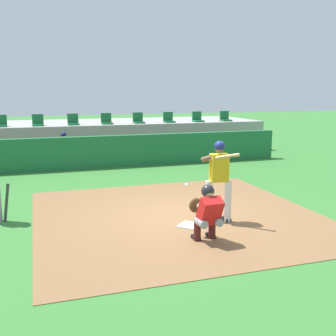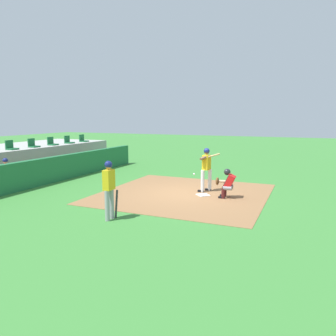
# 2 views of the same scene
# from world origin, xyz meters

# --- Properties ---
(ground_plane) EXTENTS (80.00, 80.00, 0.00)m
(ground_plane) POSITION_xyz_m (0.00, 0.00, 0.00)
(ground_plane) COLOR #387A33
(dirt_infield) EXTENTS (6.40, 6.40, 0.01)m
(dirt_infield) POSITION_xyz_m (0.00, 0.00, 0.01)
(dirt_infield) COLOR olive
(dirt_infield) RESTS_ON ground
(home_plate) EXTENTS (0.62, 0.62, 0.02)m
(home_plate) POSITION_xyz_m (0.00, -0.80, 0.02)
(home_plate) COLOR white
(home_plate) RESTS_ON dirt_infield
(batter_at_plate) EXTENTS (0.65, 0.80, 1.80)m
(batter_at_plate) POSITION_xyz_m (0.69, -0.70, 1.04)
(batter_at_plate) COLOR silver
(batter_at_plate) RESTS_ON ground
(catcher_crouched) EXTENTS (0.50, 1.71, 1.13)m
(catcher_crouched) POSITION_xyz_m (-0.02, -1.72, 0.61)
(catcher_crouched) COLOR gray
(catcher_crouched) RESTS_ON ground
(dugout_wall) EXTENTS (13.00, 0.30, 1.20)m
(dugout_wall) POSITION_xyz_m (0.00, 6.50, 0.60)
(dugout_wall) COLOR #1E6638
(dugout_wall) RESTS_ON ground
(dugout_bench) EXTENTS (11.80, 0.44, 0.45)m
(dugout_bench) POSITION_xyz_m (0.00, 7.50, 0.23)
(dugout_bench) COLOR olive
(dugout_bench) RESTS_ON ground
(dugout_player_1) EXTENTS (0.49, 0.70, 1.30)m
(dugout_player_1) POSITION_xyz_m (-2.00, 7.34, 0.67)
(dugout_player_1) COLOR #939399
(dugout_player_1) RESTS_ON ground
(stands_platform) EXTENTS (15.00, 4.40, 1.40)m
(stands_platform) POSITION_xyz_m (0.00, 10.90, 0.70)
(stands_platform) COLOR #9E9E99
(stands_platform) RESTS_ON ground
(stadium_seat_1) EXTENTS (0.46, 0.46, 0.48)m
(stadium_seat_1) POSITION_xyz_m (-4.33, 9.38, 1.53)
(stadium_seat_1) COLOR #196033
(stadium_seat_1) RESTS_ON stands_platform
(stadium_seat_2) EXTENTS (0.46, 0.46, 0.48)m
(stadium_seat_2) POSITION_xyz_m (-2.89, 9.38, 1.53)
(stadium_seat_2) COLOR #196033
(stadium_seat_2) RESTS_ON stands_platform
(stadium_seat_3) EXTENTS (0.46, 0.46, 0.48)m
(stadium_seat_3) POSITION_xyz_m (-1.44, 9.38, 1.53)
(stadium_seat_3) COLOR #196033
(stadium_seat_3) RESTS_ON stands_platform
(stadium_seat_4) EXTENTS (0.46, 0.46, 0.48)m
(stadium_seat_4) POSITION_xyz_m (0.00, 9.38, 1.53)
(stadium_seat_4) COLOR #196033
(stadium_seat_4) RESTS_ON stands_platform
(stadium_seat_5) EXTENTS (0.46, 0.46, 0.48)m
(stadium_seat_5) POSITION_xyz_m (1.44, 9.38, 1.53)
(stadium_seat_5) COLOR #196033
(stadium_seat_5) RESTS_ON stands_platform
(stadium_seat_6) EXTENTS (0.46, 0.46, 0.48)m
(stadium_seat_6) POSITION_xyz_m (2.89, 9.38, 1.53)
(stadium_seat_6) COLOR #196033
(stadium_seat_6) RESTS_ON stands_platform
(stadium_seat_7) EXTENTS (0.46, 0.46, 0.48)m
(stadium_seat_7) POSITION_xyz_m (4.33, 9.38, 1.53)
(stadium_seat_7) COLOR #196033
(stadium_seat_7) RESTS_ON stands_platform
(stadium_seat_8) EXTENTS (0.46, 0.46, 0.48)m
(stadium_seat_8) POSITION_xyz_m (5.78, 9.38, 1.53)
(stadium_seat_8) COLOR #196033
(stadium_seat_8) RESTS_ON stands_platform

